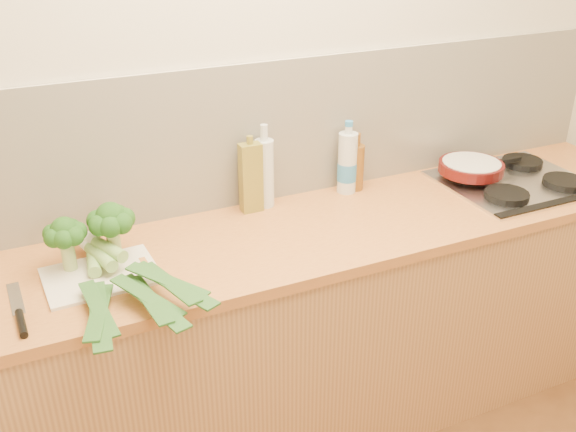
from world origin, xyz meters
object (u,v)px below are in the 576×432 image
Objects in this scene: chefs_knife at (20,317)px; chopping_board at (101,275)px; gas_hob at (515,181)px; skillet at (472,167)px.

chopping_board is at bearing 26.24° from chefs_knife.
chefs_knife is at bearing -175.42° from gas_hob.
chopping_board is 0.28m from chefs_knife.
gas_hob is 1.88× the size of chefs_knife.
chefs_knife is 1.81m from skillet.
skillet reaches higher than chefs_knife.
chefs_knife reaches higher than chopping_board.
gas_hob reaches higher than chefs_knife.
gas_hob is at bearing 2.22° from chefs_knife.
chefs_knife is 0.79× the size of skillet.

